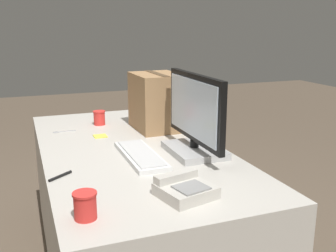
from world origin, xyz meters
TOP-DOWN VIEW (x-y plane):
  - office_desk at (0.00, 0.00)m, footprint 1.80×0.90m
  - monitor at (0.22, 0.27)m, footprint 0.57×0.24m
  - keyboard at (0.19, 0.00)m, footprint 0.46×0.15m
  - desk_phone at (0.67, 0.03)m, footprint 0.22×0.23m
  - paper_cup_left at (-0.52, -0.06)m, footprint 0.08×0.08m
  - paper_cup_right at (0.72, -0.35)m, footprint 0.08×0.08m
  - spoon at (-0.43, -0.31)m, footprint 0.03×0.14m
  - cardboard_box at (-0.31, 0.26)m, footprint 0.35×0.27m
  - pen_marker at (0.31, -0.39)m, footprint 0.08×0.10m
  - sticky_note_pad at (-0.25, -0.11)m, footprint 0.07×0.07m

SIDE VIEW (x-z plane):
  - office_desk at x=0.00m, z-range 0.00..0.71m
  - spoon at x=-0.43m, z-range 0.71..0.71m
  - sticky_note_pad at x=-0.25m, z-range 0.71..0.72m
  - pen_marker at x=0.31m, z-range 0.71..0.72m
  - keyboard at x=0.19m, z-range 0.71..0.74m
  - desk_phone at x=0.67m, z-range 0.70..0.78m
  - paper_cup_left at x=-0.52m, z-range 0.71..0.80m
  - paper_cup_right at x=0.72m, z-range 0.71..0.80m
  - monitor at x=0.22m, z-range 0.68..1.08m
  - cardboard_box at x=-0.31m, z-range 0.71..1.05m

